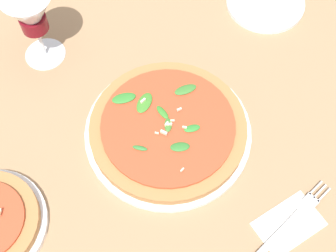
% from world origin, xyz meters
% --- Properties ---
extents(ground_plane, '(6.00, 6.00, 0.00)m').
position_xyz_m(ground_plane, '(0.00, 0.00, 0.00)').
color(ground_plane, '#9E7A56').
extents(pizza_arugula_main, '(0.31, 0.31, 0.05)m').
position_xyz_m(pizza_arugula_main, '(0.02, 0.04, 0.02)').
color(pizza_arugula_main, white).
rests_on(pizza_arugula_main, ground_plane).
extents(wine_glass, '(0.10, 0.10, 0.16)m').
position_xyz_m(wine_glass, '(-0.01, 0.35, 0.12)').
color(wine_glass, white).
rests_on(wine_glass, ground_plane).
extents(napkin, '(0.13, 0.10, 0.01)m').
position_xyz_m(napkin, '(0.03, -0.23, 0.00)').
color(napkin, silver).
rests_on(napkin, ground_plane).
extents(fork, '(0.19, 0.03, 0.00)m').
position_xyz_m(fork, '(0.04, -0.23, 0.01)').
color(fork, silver).
rests_on(fork, ground_plane).
extents(side_plate_white, '(0.17, 0.17, 0.02)m').
position_xyz_m(side_plate_white, '(0.41, 0.10, 0.01)').
color(side_plate_white, white).
rests_on(side_plate_white, ground_plane).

